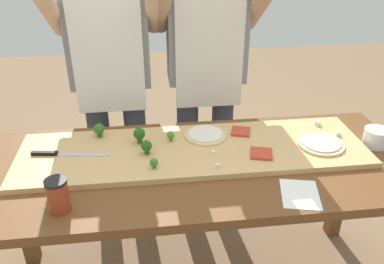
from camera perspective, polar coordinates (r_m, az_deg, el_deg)
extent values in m
cube|color=brown|center=(2.26, -23.20, -9.81)|extent=(0.07, 0.07, 0.73)
cube|color=brown|center=(2.40, 20.51, -6.79)|extent=(0.07, 0.07, 0.73)
cube|color=brown|center=(1.69, 0.58, -4.97)|extent=(1.84, 0.74, 0.04)
cube|color=tan|center=(1.74, 0.40, -2.62)|extent=(1.49, 0.43, 0.02)
cube|color=#B7BABF|center=(1.74, -15.23, -3.12)|extent=(0.21, 0.05, 0.00)
cube|color=black|center=(1.79, -20.27, -2.86)|extent=(0.11, 0.03, 0.02)
cylinder|color=beige|center=(1.82, 1.94, -0.48)|extent=(0.19, 0.19, 0.01)
cylinder|color=silver|center=(1.81, 1.94, -0.26)|extent=(0.16, 0.16, 0.01)
cylinder|color=beige|center=(1.84, 17.88, -1.66)|extent=(0.20, 0.20, 0.01)
cylinder|color=beige|center=(1.83, 17.92, -1.44)|extent=(0.17, 0.17, 0.01)
cube|color=#BC3D28|center=(1.86, 6.94, 0.07)|extent=(0.10, 0.10, 0.01)
cube|color=#BC3D28|center=(1.70, 9.84, -3.05)|extent=(0.11, 0.11, 0.01)
cylinder|color=#2C5915|center=(1.77, -7.46, -1.14)|extent=(0.02, 0.02, 0.03)
sphere|color=#23561E|center=(1.76, -7.52, -0.22)|extent=(0.05, 0.05, 0.05)
cylinder|color=#366618|center=(1.86, -13.01, -0.34)|extent=(0.02, 0.02, 0.02)
sphere|color=#2D6623|center=(1.85, -13.11, 0.43)|extent=(0.05, 0.05, 0.05)
cylinder|color=#3F7220|center=(1.60, -5.40, -4.89)|extent=(0.01, 0.01, 0.01)
sphere|color=#38752D|center=(1.59, -5.44, -4.32)|extent=(0.03, 0.03, 0.03)
cylinder|color=#2C5915|center=(1.69, -6.45, -2.76)|extent=(0.02, 0.02, 0.02)
sphere|color=#23561E|center=(1.68, -6.50, -1.96)|extent=(0.05, 0.05, 0.05)
cylinder|color=#487A23|center=(1.78, -3.04, -1.01)|extent=(0.02, 0.02, 0.02)
sphere|color=#427F33|center=(1.77, -3.05, -0.43)|extent=(0.03, 0.03, 0.03)
cube|color=silver|center=(1.94, 20.13, -0.22)|extent=(0.02, 0.02, 0.02)
cube|color=silver|center=(1.60, 3.68, -4.82)|extent=(0.02, 0.02, 0.01)
cube|color=white|center=(2.00, 17.50, 1.20)|extent=(0.03, 0.03, 0.02)
cube|color=silver|center=(1.84, -8.21, -0.33)|extent=(0.02, 0.02, 0.01)
cube|color=white|center=(1.69, 3.05, -2.92)|extent=(0.02, 0.02, 0.01)
cylinder|color=white|center=(1.96, 24.70, -0.71)|extent=(0.11, 0.11, 0.08)
cylinder|color=white|center=(1.96, 24.61, -1.11)|extent=(0.10, 0.10, 0.04)
cylinder|color=#99381E|center=(1.47, -18.51, -8.72)|extent=(0.08, 0.08, 0.11)
cylinder|color=black|center=(1.44, -18.90, -6.72)|extent=(0.08, 0.08, 0.01)
cube|color=white|center=(1.55, 15.13, -8.53)|extent=(0.17, 0.21, 0.00)
cylinder|color=#333847|center=(2.36, -12.65, -3.51)|extent=(0.12, 0.12, 0.90)
cylinder|color=#333847|center=(2.35, -7.79, -3.24)|extent=(0.12, 0.12, 0.90)
cube|color=gray|center=(2.07, -12.00, 13.92)|extent=(0.40, 0.20, 0.55)
cube|color=white|center=(1.98, -11.95, 10.83)|extent=(0.34, 0.01, 0.60)
cylinder|color=#DBB293|center=(1.98, -19.46, 15.91)|extent=(0.08, 0.39, 0.31)
cylinder|color=#DBB293|center=(1.93, -5.47, 17.09)|extent=(0.08, 0.39, 0.31)
cylinder|color=#333847|center=(2.36, -0.61, -2.81)|extent=(0.12, 0.12, 0.90)
cylinder|color=#333847|center=(2.38, 4.18, -2.49)|extent=(0.12, 0.12, 0.90)
cube|color=gray|center=(2.08, 2.11, 14.62)|extent=(0.40, 0.20, 0.55)
cube|color=silver|center=(2.00, 2.55, 11.58)|extent=(0.34, 0.01, 0.60)
cylinder|color=tan|center=(1.94, -4.40, 17.14)|extent=(0.08, 0.39, 0.31)
cylinder|color=tan|center=(2.01, 9.43, 17.30)|extent=(0.08, 0.39, 0.31)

